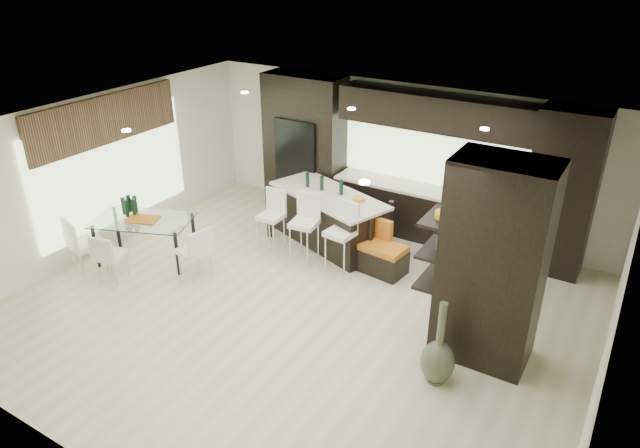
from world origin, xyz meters
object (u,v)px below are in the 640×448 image
Objects in this scene: kitchen_island at (328,218)px; dining_table at (146,240)px; chair_near at (111,258)px; chair_end at (194,254)px; stool_right at (340,245)px; chair_far at (87,247)px; stool_mid at (304,235)px; stool_left at (271,227)px; floor_vase at (440,343)px; bench at (369,253)px.

dining_table is (-2.30, -2.17, -0.09)m from kitchen_island.
chair_end is at bearing 19.60° from chair_near.
chair_far is (-3.49, -2.15, -0.02)m from stool_right.
stool_mid is 1.27× the size of chair_near.
chair_near is (0.00, -0.73, -0.00)m from dining_table.
chair_far is at bearing -134.89° from stool_left.
floor_vase is at bearing -81.78° from chair_end.
kitchen_island is 1.05m from stool_left.
chair_far is (-5.81, -0.46, -0.11)m from floor_vase.
stool_mid reaches higher than bench.
stool_left is at bearing 155.27° from floor_vase.
chair_near is (-5.32, -0.41, -0.19)m from floor_vase.
chair_far is (-0.50, -0.77, 0.08)m from dining_table.
stool_right is at bearing -41.59° from chair_end.
stool_right reaches higher than chair_far.
chair_far is 1.77m from chair_end.
stool_left reaches higher than chair_end.
dining_table is (-3.00, -1.37, -0.10)m from stool_right.
stool_right is 1.05× the size of chair_far.
floor_vase is (3.71, -1.71, 0.12)m from stool_left.
bench is at bearing 11.10° from stool_left.
kitchen_island is 2.33× the size of stool_right.
chair_far is at bearing 128.43° from chair_end.
stool_mid reaches higher than stool_left.
stool_right is at bearing -6.94° from stool_mid.
chair_near is at bearing -111.26° from dining_table.
chair_end is (1.59, 0.77, -0.04)m from chair_far.
floor_vase is at bearing -36.20° from stool_mid.
floor_vase is at bearing -9.59° from chair_near.
kitchen_island is 3.91m from floor_vase.
floor_vase reaches higher than dining_table.
chair_end is at bearing -134.85° from bench.
stool_right is 0.56m from bench.
chair_far is (-2.80, -2.95, -0.01)m from kitchen_island.
chair_near is at bearing 22.23° from chair_far.
kitchen_island is 2.70× the size of chair_end.
chair_far reaches higher than bench.
stool_left is 1.07× the size of chair_end.
bench is at bearing 50.62° from chair_far.
bench is at bearing -2.58° from kitchen_island.
stool_left is 1.18× the size of chair_near.
bench is 2.84m from chair_end.
chair_near is (-2.30, -2.90, -0.09)m from kitchen_island.
stool_right is 3.66m from chair_near.
chair_far reaches higher than stool_left.
dining_table is 1.90× the size of chair_end.
chair_near is 0.83× the size of chair_far.
bench is 1.54× the size of chair_end.
chair_far is at bearing -113.72° from kitchen_island.
chair_end is (-1.21, -2.17, -0.05)m from kitchen_island.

